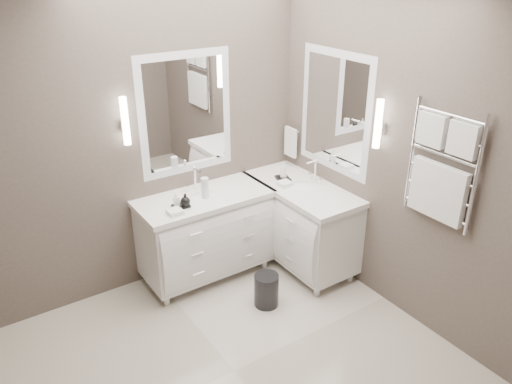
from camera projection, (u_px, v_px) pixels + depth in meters
floor at (234, 371)px, 3.74m from camera, size 3.20×3.00×0.01m
wall_back at (140, 144)px, 4.29m from camera, size 3.20×0.01×2.70m
wall_front at (422, 352)px, 2.03m from camera, size 3.20×0.01×2.70m
wall_right at (402, 159)px, 3.97m from camera, size 0.01×3.00×2.70m
vanity_back at (206, 231)px, 4.68m from camera, size 1.24×0.59×0.97m
vanity_right at (300, 220)px, 4.87m from camera, size 0.59×1.24×0.97m
mirror_back at (186, 114)px, 4.42m from camera, size 0.90×0.02×1.10m
mirror_right at (335, 112)px, 4.48m from camera, size 0.02×0.90×1.10m
sconce_back at (125, 122)px, 4.06m from camera, size 0.06×0.06×0.40m
sconce_right at (378, 125)px, 3.99m from camera, size 0.06×0.06×0.40m
towel_bar_corner at (291, 141)px, 5.06m from camera, size 0.03×0.22×0.30m
towel_ladder at (441, 172)px, 3.63m from camera, size 0.06×0.58×0.90m
waste_bin at (266, 290)px, 4.39m from camera, size 0.27×0.27×0.30m
amenity_tray_back at (181, 206)px, 4.31m from camera, size 0.15×0.11×0.02m
amenity_tray_right at (283, 179)px, 4.84m from camera, size 0.16×0.19×0.02m
water_bottle at (205, 188)px, 4.43m from camera, size 0.09×0.09×0.20m
soap_bottle_a at (176, 199)px, 4.28m from camera, size 0.07×0.07×0.12m
soap_bottle_b at (185, 200)px, 4.28m from camera, size 0.11×0.11×0.11m
soap_bottle_c at (283, 170)px, 4.80m from camera, size 0.08×0.08×0.16m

